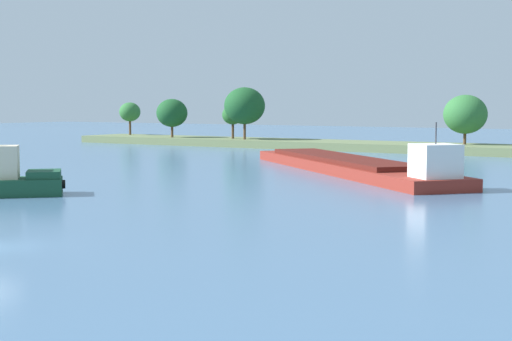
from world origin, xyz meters
TOP-DOWN VIEW (x-y plane):
  - treeline_island at (-26.62, 85.69)m, footprint 99.43×11.45m
  - cargo_barge at (-2.64, 47.94)m, footprint 35.18×32.11m
  - tugboat at (-17.22, 15.24)m, footprint 9.15×9.05m

SIDE VIEW (x-z plane):
  - cargo_barge at x=-2.64m, z-range -1.99..3.71m
  - tugboat at x=-17.22m, z-range -1.24..3.90m
  - treeline_island at x=-26.62m, z-range -2.40..7.56m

